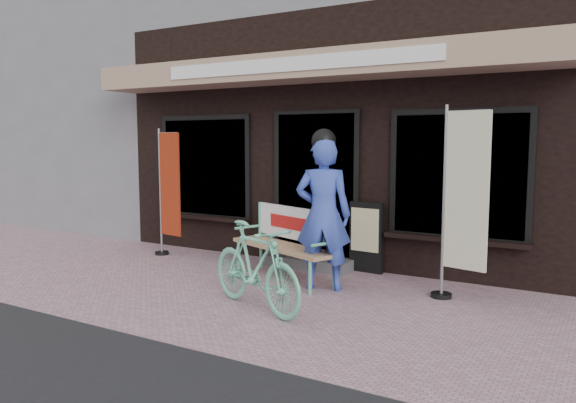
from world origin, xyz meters
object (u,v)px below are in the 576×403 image
Objects in this scene: person at (323,211)px; nobori_red at (168,191)px; nobori_cream at (462,201)px; bench at (289,237)px; menu_stand at (366,236)px; bicycle at (255,267)px.

person is 0.98× the size of nobori_red.
bench is at bearing -165.03° from nobori_cream.
person is 1.59m from nobori_cream.
menu_stand is at bearing 64.67° from person.
nobori_cream reaches higher than bicycle.
nobori_red is at bearing 150.51° from person.
nobori_red is 2.05× the size of menu_stand.
bicycle is 1.61× the size of menu_stand.
bench is 0.90× the size of person.
nobori_cream reaches higher than bench.
bicycle is at bearing -128.77° from nobori_cream.
menu_stand is (-1.44, 0.76, -0.63)m from nobori_cream.
nobori_red is 0.90× the size of nobori_cream.
bicycle is 3.16m from nobori_red.
menu_stand reaches higher than bench.
bicycle is (-0.24, -1.10, -0.48)m from person.
nobori_cream is (1.78, 1.41, 0.66)m from bicycle.
nobori_cream is (1.54, 0.31, 0.18)m from person.
nobori_red is 4.45m from nobori_cream.
nobori_cream is (2.16, 0.08, 0.58)m from bench.
nobori_red is at bearing -164.48° from menu_stand.
bicycle reaches higher than bench.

